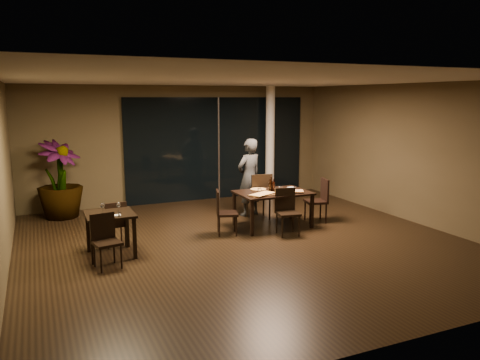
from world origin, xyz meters
name	(u,v)px	position (x,y,z in m)	size (l,w,h in m)	color
ground	(245,243)	(0.00, 0.00, 0.00)	(8.00, 8.00, 0.00)	black
wall_back	(181,144)	(0.00, 4.05, 1.50)	(8.00, 0.10, 3.00)	#493E27
wall_front	(406,213)	(0.00, -4.05, 1.50)	(8.00, 0.10, 3.00)	#493E27
wall_right	(415,153)	(4.05, 0.00, 1.50)	(0.10, 8.00, 3.00)	#493E27
ceiling	(245,79)	(0.00, 0.00, 3.02)	(8.00, 8.00, 0.04)	silver
window_panel	(218,148)	(1.00, 3.96, 1.35)	(5.00, 0.06, 2.70)	black
column	(270,142)	(2.40, 3.65, 1.50)	(0.24, 0.24, 3.00)	white
main_table	(273,195)	(1.00, 0.80, 0.68)	(1.50, 1.00, 0.75)	black
side_table	(110,220)	(-2.40, 0.30, 0.62)	(0.80, 0.80, 0.75)	black
chair_main_far	(260,194)	(1.02, 1.46, 0.58)	(0.53, 0.53, 1.04)	black
chair_main_near	(287,209)	(1.01, 0.23, 0.51)	(0.49, 0.49, 0.91)	black
chair_main_left	(223,210)	(-0.16, 0.69, 0.50)	(0.52, 0.52, 0.89)	black
chair_main_right	(319,198)	(2.14, 0.77, 0.53)	(0.53, 0.53, 0.95)	black
chair_side_far	(115,221)	(-2.25, 0.77, 0.47)	(0.42, 0.42, 0.84)	black
chair_side_near	(105,238)	(-2.56, -0.22, 0.48)	(0.47, 0.47, 0.86)	black
diner	(249,177)	(0.96, 1.90, 0.89)	(0.60, 0.40, 1.78)	#2C2E30
potted_plant	(60,179)	(-3.03, 3.40, 0.88)	(0.96, 0.96, 1.76)	#23531B
pizza_board_left	(263,195)	(0.64, 0.56, 0.76)	(0.57, 0.28, 0.01)	#442B15
pizza_board_right	(290,192)	(1.30, 0.60, 0.76)	(0.54, 0.27, 0.01)	#412714
oblong_pizza_left	(263,194)	(0.64, 0.56, 0.77)	(0.53, 0.24, 0.02)	maroon
oblong_pizza_right	(290,191)	(1.30, 0.60, 0.77)	(0.52, 0.24, 0.02)	#671409
round_pizza	(258,189)	(0.82, 1.12, 0.76)	(0.33, 0.33, 0.01)	#C43B15
bottle_a	(270,185)	(0.96, 0.85, 0.89)	(0.06, 0.06, 0.27)	black
bottle_b	(274,185)	(1.03, 0.83, 0.88)	(0.06, 0.06, 0.27)	black
bottle_c	(271,184)	(1.01, 0.89, 0.90)	(0.07, 0.07, 0.31)	black
tumbler_left	(260,190)	(0.71, 0.83, 0.80)	(0.08, 0.08, 0.09)	white
tumbler_right	(281,188)	(1.23, 0.89, 0.79)	(0.07, 0.07, 0.09)	white
napkin_near	(298,190)	(1.53, 0.68, 0.76)	(0.18, 0.10, 0.01)	white
napkin_far	(291,187)	(1.58, 1.04, 0.76)	(0.18, 0.10, 0.01)	silver
wine_glass_a	(103,208)	(-2.51, 0.34, 0.84)	(0.08, 0.08, 0.17)	white
wine_glass_b	(119,208)	(-2.25, 0.28, 0.83)	(0.07, 0.07, 0.16)	white
side_napkin	(115,216)	(-2.35, 0.06, 0.76)	(0.18, 0.11, 0.01)	white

